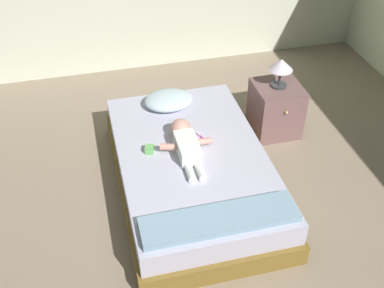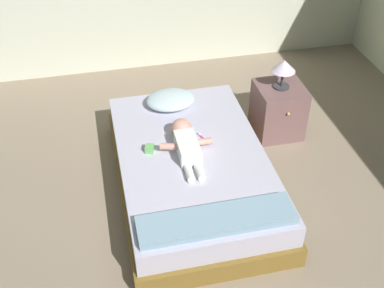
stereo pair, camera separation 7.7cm
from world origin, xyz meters
TOP-DOWN VIEW (x-y plane):
  - ground_plane at (0.00, 0.00)m, footprint 8.00×8.00m
  - bed at (0.22, 0.69)m, footprint 1.27×2.06m
  - pillow at (0.18, 1.43)m, footprint 0.46×0.36m
  - baby at (0.18, 0.75)m, footprint 0.45×0.69m
  - toothbrush at (0.36, 0.86)m, footprint 0.07×0.16m
  - nightstand at (1.24, 1.31)m, footprint 0.45×0.48m
  - lamp at (1.24, 1.31)m, footprint 0.22×0.22m
  - blanket at (0.22, -0.11)m, footprint 1.14×0.27m
  - toy_block at (-0.12, 0.79)m, footprint 0.09×0.09m

SIDE VIEW (x-z plane):
  - ground_plane at x=0.00m, z-range 0.00..0.00m
  - bed at x=0.22m, z-range 0.00..0.39m
  - nightstand at x=1.24m, z-range 0.00..0.53m
  - toothbrush at x=0.36m, z-range 0.39..0.41m
  - blanket at x=0.22m, z-range 0.39..0.45m
  - toy_block at x=-0.12m, z-range 0.39..0.46m
  - pillow at x=0.18m, z-range 0.39..0.53m
  - baby at x=0.18m, z-range 0.37..0.55m
  - lamp at x=1.24m, z-range 0.60..0.89m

